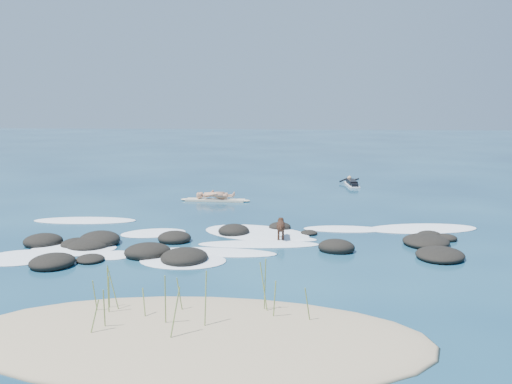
# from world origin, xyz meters

# --- Properties ---
(ground) EXTENTS (160.00, 160.00, 0.00)m
(ground) POSITION_xyz_m (0.00, 0.00, 0.00)
(ground) COLOR #0A2642
(ground) RESTS_ON ground
(sand_dune) EXTENTS (9.00, 4.40, 0.60)m
(sand_dune) POSITION_xyz_m (0.00, -8.20, 0.00)
(sand_dune) COLOR #9E8966
(sand_dune) RESTS_ON ground
(dune_grass) EXTENTS (4.33, 1.75, 1.19)m
(dune_grass) POSITION_xyz_m (-0.38, -7.82, 0.61)
(dune_grass) COLOR olive
(dune_grass) RESTS_ON ground
(reef_rocks) EXTENTS (13.73, 6.20, 0.50)m
(reef_rocks) POSITION_xyz_m (-0.77, -1.58, 0.11)
(reef_rocks) COLOR black
(reef_rocks) RESTS_ON ground
(breaking_foam) EXTENTS (16.43, 7.37, 0.12)m
(breaking_foam) POSITION_xyz_m (-0.79, -0.26, 0.01)
(breaking_foam) COLOR white
(breaking_foam) RESTS_ON ground
(standing_surfer_rig) EXTENTS (3.20, 0.65, 1.82)m
(standing_surfer_rig) POSITION_xyz_m (-2.12, 6.93, 0.72)
(standing_surfer_rig) COLOR beige
(standing_surfer_rig) RESTS_ON ground
(paddling_surfer_rig) EXTENTS (1.11, 2.49, 0.43)m
(paddling_surfer_rig) POSITION_xyz_m (4.37, 12.47, 0.15)
(paddling_surfer_rig) COLOR white
(paddling_surfer_rig) RESTS_ON ground
(dog) EXTENTS (0.31, 1.10, 0.69)m
(dog) POSITION_xyz_m (1.21, -0.21, 0.46)
(dog) COLOR black
(dog) RESTS_ON ground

